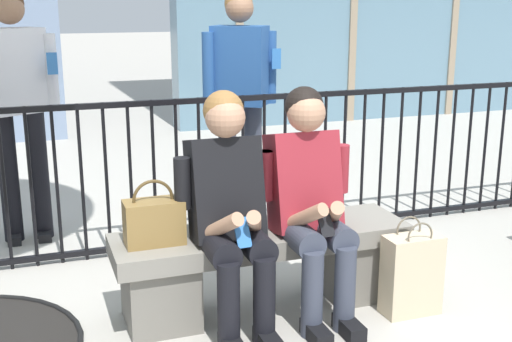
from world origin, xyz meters
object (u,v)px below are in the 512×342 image
(bystander_at_railing, at_px, (17,98))
(seated_person_companion, at_px, (310,197))
(handbag_on_bench, at_px, (154,221))
(shopping_bag, at_px, (412,274))
(seated_person_with_phone, at_px, (230,205))
(bystander_further_back, at_px, (240,91))
(stone_bench, at_px, (262,261))

(bystander_at_railing, bearing_deg, seated_person_companion, -50.25)
(handbag_on_bench, xyz_separation_m, shopping_bag, (1.31, -0.32, -0.35))
(seated_person_with_phone, bearing_deg, shopping_bag, -11.92)
(handbag_on_bench, distance_m, bystander_further_back, 1.73)
(stone_bench, xyz_separation_m, shopping_bag, (0.73, -0.33, -0.05))
(bystander_further_back, bearing_deg, bystander_at_railing, 173.67)
(stone_bench, relative_size, seated_person_with_phone, 1.32)
(stone_bench, xyz_separation_m, bystander_further_back, (0.33, 1.39, 0.73))
(shopping_bag, bearing_deg, bystander_further_back, 102.99)
(bystander_at_railing, bearing_deg, stone_bench, -52.72)
(stone_bench, bearing_deg, bystander_at_railing, 127.28)
(stone_bench, xyz_separation_m, bystander_at_railing, (-1.19, 1.56, 0.73))
(shopping_bag, xyz_separation_m, bystander_at_railing, (-1.92, 1.89, 0.78))
(seated_person_companion, height_order, bystander_at_railing, bystander_at_railing)
(stone_bench, relative_size, shopping_bag, 3.01)
(shopping_bag, bearing_deg, bystander_at_railing, 135.44)
(seated_person_with_phone, height_order, shopping_bag, seated_person_with_phone)
(stone_bench, height_order, seated_person_companion, seated_person_companion)
(handbag_on_bench, bearing_deg, bystander_further_back, 56.93)
(seated_person_with_phone, bearing_deg, seated_person_companion, 0.00)
(stone_bench, xyz_separation_m, seated_person_with_phone, (-0.22, -0.13, 0.38))
(handbag_on_bench, relative_size, shopping_bag, 0.63)
(seated_person_companion, height_order, shopping_bag, seated_person_companion)
(stone_bench, height_order, handbag_on_bench, handbag_on_bench)
(seated_person_with_phone, height_order, bystander_at_railing, bystander_at_railing)
(shopping_bag, distance_m, bystander_at_railing, 2.80)
(shopping_bag, bearing_deg, seated_person_with_phone, 168.08)
(stone_bench, bearing_deg, handbag_on_bench, -179.01)
(bystander_at_railing, height_order, bystander_further_back, same)
(handbag_on_bench, bearing_deg, stone_bench, 0.99)
(stone_bench, bearing_deg, seated_person_with_phone, -149.32)
(handbag_on_bench, bearing_deg, bystander_at_railing, 111.17)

